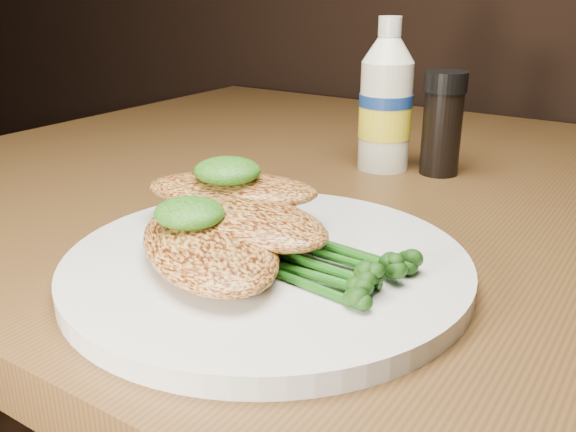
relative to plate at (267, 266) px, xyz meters
The scene contains 9 objects.
plate is the anchor object (origin of this frame).
chicken_front 0.04m from the plate, 133.68° to the right, with size 0.16×0.08×0.02m, color #D08F42.
chicken_mid 0.04m from the plate, 162.90° to the left, with size 0.15×0.08×0.02m, color #D08F42.
chicken_back 0.08m from the plate, 147.69° to the left, with size 0.13×0.07×0.02m, color #D08F42.
pesto_front 0.06m from the plate, 147.44° to the right, with size 0.05×0.05×0.02m, color #0E3808.
pesto_back 0.08m from the plate, 152.01° to the left, with size 0.05×0.05×0.02m, color #0E3808.
broccolini_bundle 0.04m from the plate, ahead, with size 0.14×0.11×0.02m, color #174F11, non-canonical shape.
mayo_bottle 0.30m from the plate, 99.51° to the left, with size 0.06×0.06×0.16m, color white, non-canonical shape.
pepper_grinder 0.30m from the plate, 87.96° to the left, with size 0.04×0.04×0.11m, color black, non-canonical shape.
Camera 1 is at (0.16, 0.50, 0.94)m, focal length 38.84 mm.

